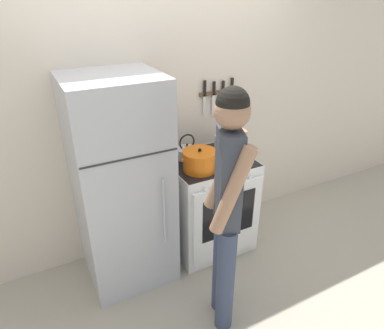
{
  "coord_description": "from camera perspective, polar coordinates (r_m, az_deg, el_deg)",
  "views": [
    {
      "loc": [
        -1.05,
        -2.61,
        2.21
      ],
      "look_at": [
        0.06,
        -0.46,
        0.97
      ],
      "focal_mm": 32.0,
      "sensor_mm": 36.0,
      "label": 1
    }
  ],
  "objects": [
    {
      "name": "tea_kettle",
      "position": [
        2.98,
        -0.8,
        2.23
      ],
      "size": [
        0.24,
        0.19,
        0.22
      ],
      "color": "silver",
      "rests_on": "stove_range"
    },
    {
      "name": "dutch_oven_pot",
      "position": [
        2.77,
        1.29,
        0.66
      ],
      "size": [
        0.32,
        0.28,
        0.19
      ],
      "color": "orange",
      "rests_on": "stove_range"
    },
    {
      "name": "ground_plane",
      "position": [
        3.58,
        -4.28,
        -11.15
      ],
      "size": [
        14.0,
        14.0,
        0.0
      ],
      "primitive_type": "plane",
      "color": "#B2A893"
    },
    {
      "name": "person",
      "position": [
        2.19,
        5.87,
        -6.65
      ],
      "size": [
        0.37,
        0.42,
        1.76
      ],
      "rotation": [
        0.0,
        0.0,
        1.18
      ],
      "color": "#38425B",
      "rests_on": "ground_plane"
    },
    {
      "name": "refrigerator",
      "position": [
        2.72,
        -11.62,
        -3.43
      ],
      "size": [
        0.68,
        0.67,
        1.71
      ],
      "color": "#B7BABF",
      "rests_on": "ground_plane"
    },
    {
      "name": "stove_range",
      "position": [
        3.17,
        2.92,
        -6.52
      ],
      "size": [
        0.72,
        0.67,
        0.89
      ],
      "color": "white",
      "rests_on": "ground_plane"
    },
    {
      "name": "wall_back",
      "position": [
        2.99,
        -5.35,
        8.76
      ],
      "size": [
        10.0,
        0.06,
        2.55
      ],
      "color": "beige",
      "rests_on": "ground_plane"
    },
    {
      "name": "utensil_jar",
      "position": [
        3.13,
        4.56,
        3.73
      ],
      "size": [
        0.09,
        0.09,
        0.27
      ],
      "color": "#B7BABF",
      "rests_on": "stove_range"
    },
    {
      "name": "wall_knife_strip",
      "position": [
        3.16,
        4.33,
        11.97
      ],
      "size": [
        0.38,
        0.03,
        0.33
      ],
      "color": "brown"
    }
  ]
}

